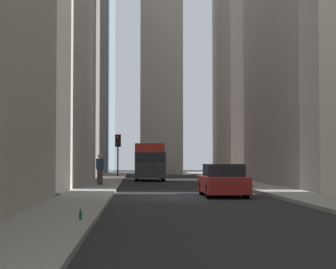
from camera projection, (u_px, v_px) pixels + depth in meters
The scene contains 11 objects.
ground_plane at pixel (191, 197), 25.99m from camera, with size 135.00×135.00×0.00m, color black.
sidewalk_right at pixel (87, 195), 25.76m from camera, with size 90.00×2.20×0.14m, color gray.
sidewalk_left at pixel (294, 195), 26.23m from camera, with size 90.00×2.20×0.14m, color gray.
building_left_far at pixel (272, 5), 57.73m from camera, with size 12.47×10.50×32.92m.
building_right_far at pixel (47, 22), 54.51m from camera, with size 15.06×10.00×28.34m.
church_spire at pixel (161, 10), 67.34m from camera, with size 5.07×5.07×35.29m.
delivery_truck at pixel (149, 162), 46.41m from camera, with size 6.46×2.25×2.84m.
sedan_red at pixel (223, 181), 26.19m from camera, with size 4.30×1.78×1.42m.
traffic_light_midblock at pixel (118, 145), 52.87m from camera, with size 0.43×0.52×3.70m.
pedestrian at pixel (100, 168), 35.11m from camera, with size 0.26×0.44×1.79m.
discarded_bottle at pixel (81, 216), 14.50m from camera, with size 0.07×0.07×0.27m.
Camera 1 is at (-25.99, 2.37, 1.60)m, focal length 64.08 mm.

